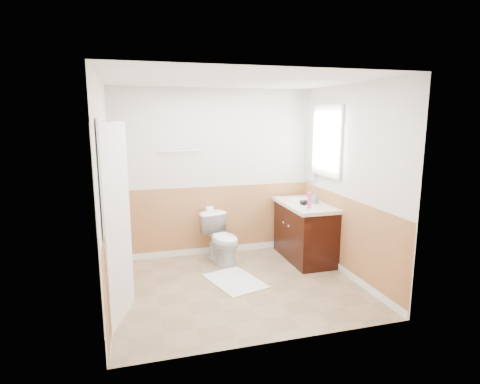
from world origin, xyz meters
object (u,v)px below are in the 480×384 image
object	(u,v)px
lotion_bottle	(309,200)
bath_mat	(235,281)
soap_dispenser	(315,198)
toilet	(222,239)
vanity_cabinet	(305,233)

from	to	relation	value
lotion_bottle	bath_mat	bearing A→B (deg)	-168.75
bath_mat	soap_dispenser	world-z (taller)	soap_dispenser
toilet	lotion_bottle	distance (m)	1.36
toilet	vanity_cabinet	size ratio (longest dim) A/B	0.64
lotion_bottle	soap_dispenser	xyz separation A→B (m)	(0.22, 0.27, -0.03)
bath_mat	lotion_bottle	distance (m)	1.48
lotion_bottle	toilet	bearing A→B (deg)	155.68
lotion_bottle	soap_dispenser	world-z (taller)	lotion_bottle
bath_mat	lotion_bottle	world-z (taller)	lotion_bottle
toilet	vanity_cabinet	xyz separation A→B (m)	(1.21, -0.18, 0.05)
bath_mat	soap_dispenser	xyz separation A→B (m)	(1.33, 0.49, 0.92)
bath_mat	vanity_cabinet	bearing A→B (deg)	24.01
toilet	bath_mat	size ratio (longest dim) A/B	0.88
bath_mat	vanity_cabinet	distance (m)	1.38
bath_mat	soap_dispenser	distance (m)	1.69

